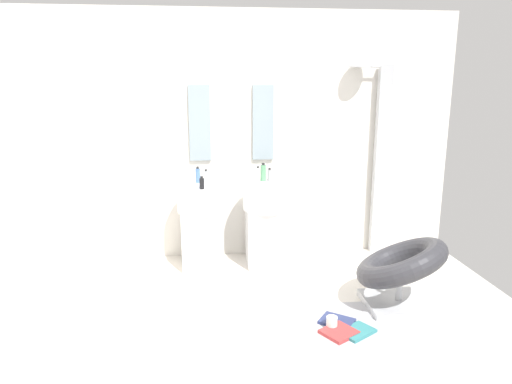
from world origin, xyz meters
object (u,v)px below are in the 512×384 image
(lounge_chair, at_px, (401,268))
(coffee_mug, at_px, (332,323))
(pedestal_sink_right, at_px, (266,221))
(soap_bottle_blue, at_px, (198,175))
(soap_bottle_black, at_px, (202,183))
(magazine_red, at_px, (339,332))
(magazine_navy, at_px, (337,321))
(soap_bottle_white, at_px, (258,174))
(soap_bottle_green, at_px, (263,173))
(magazine_teal, at_px, (357,332))
(soap_bottle_clear, at_px, (206,176))
(pedestal_sink_left, at_px, (202,223))
(shower_column, at_px, (380,157))
(soap_bottle_grey, at_px, (270,175))

(lounge_chair, bearing_deg, coffee_mug, -153.99)
(coffee_mug, bearing_deg, pedestal_sink_right, 103.47)
(soap_bottle_blue, height_order, soap_bottle_black, soap_bottle_blue)
(magazine_red, bearing_deg, pedestal_sink_right, 72.27)
(lounge_chair, distance_m, magazine_navy, 0.72)
(soap_bottle_white, bearing_deg, soap_bottle_green, 13.32)
(pedestal_sink_right, height_order, magazine_teal, pedestal_sink_right)
(soap_bottle_white, bearing_deg, soap_bottle_black, -152.60)
(pedestal_sink_right, distance_m, coffee_mug, 1.50)
(soap_bottle_clear, bearing_deg, lounge_chair, -37.57)
(soap_bottle_white, relative_size, soap_bottle_clear, 1.24)
(pedestal_sink_left, height_order, magazine_navy, pedestal_sink_left)
(pedestal_sink_right, relative_size, magazine_navy, 3.82)
(coffee_mug, distance_m, soap_bottle_clear, 2.02)
(shower_column, relative_size, soap_bottle_white, 12.86)
(magazine_navy, xyz_separation_m, soap_bottle_clear, (-1.01, 1.48, 0.90))
(soap_bottle_black, distance_m, soap_bottle_green, 0.71)
(pedestal_sink_right, bearing_deg, soap_bottle_black, -164.61)
(shower_column, distance_m, magazine_teal, 2.18)
(shower_column, bearing_deg, coffee_mug, -119.44)
(soap_bottle_blue, height_order, soap_bottle_grey, soap_bottle_blue)
(magazine_red, height_order, soap_bottle_white, soap_bottle_white)
(shower_column, xyz_separation_m, coffee_mug, (-0.94, -1.66, -1.02))
(shower_column, height_order, coffee_mug, shower_column)
(shower_column, xyz_separation_m, soap_bottle_blue, (-1.97, -0.14, -0.14))
(soap_bottle_black, xyz_separation_m, soap_bottle_green, (0.63, 0.31, 0.03))
(magazine_red, xyz_separation_m, magazine_teal, (0.14, 0.00, -0.00))
(shower_column, bearing_deg, soap_bottle_white, -174.01)
(magazine_teal, bearing_deg, soap_bottle_green, 75.16)
(magazine_red, distance_m, soap_bottle_black, 1.88)
(shower_column, xyz_separation_m, magazine_red, (-0.90, -1.74, -1.06))
(pedestal_sink_right, distance_m, soap_bottle_clear, 0.78)
(pedestal_sink_left, height_order, soap_bottle_green, soap_bottle_green)
(pedestal_sink_right, xyz_separation_m, soap_bottle_clear, (-0.61, 0.16, 0.45))
(shower_column, distance_m, magazine_navy, 2.09)
(soap_bottle_black, bearing_deg, pedestal_sink_left, 94.23)
(lounge_chair, height_order, magazine_red, lounge_chair)
(soap_bottle_white, xyz_separation_m, soap_bottle_black, (-0.58, -0.30, -0.02))
(magazine_red, xyz_separation_m, soap_bottle_green, (-0.39, 1.62, 0.93))
(shower_column, distance_m, soap_bottle_white, 1.36)
(lounge_chair, relative_size, magazine_navy, 4.23)
(shower_column, xyz_separation_m, soap_bottle_green, (-1.29, -0.13, -0.13))
(coffee_mug, xyz_separation_m, soap_bottle_grey, (-0.29, 1.54, 0.87))
(coffee_mug, height_order, soap_bottle_green, soap_bottle_green)
(pedestal_sink_right, height_order, soap_bottle_blue, soap_bottle_blue)
(pedestal_sink_left, xyz_separation_m, soap_bottle_clear, (0.05, 0.16, 0.45))
(soap_bottle_grey, bearing_deg, soap_bottle_black, -155.68)
(soap_bottle_blue, xyz_separation_m, soap_bottle_black, (0.04, -0.30, -0.02))
(lounge_chair, distance_m, soap_bottle_white, 1.71)
(soap_bottle_grey, bearing_deg, soap_bottle_white, -172.09)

